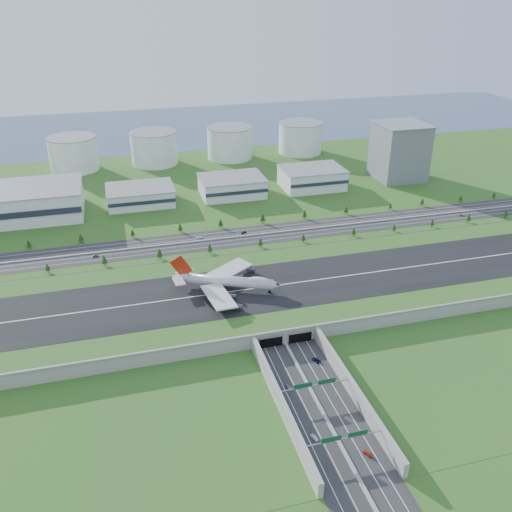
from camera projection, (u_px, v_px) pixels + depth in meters
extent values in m
plane|color=#265019|center=(261.00, 299.00, 343.34)|extent=(1200.00, 1200.00, 0.00)
cube|color=gray|center=(261.00, 293.00, 341.54)|extent=(520.00, 100.00, 8.00)
cube|color=#2A5D1F|center=(261.00, 288.00, 339.71)|extent=(520.00, 100.00, 0.16)
cube|color=black|center=(261.00, 287.00, 339.65)|extent=(520.00, 58.00, 0.12)
cube|color=silver|center=(261.00, 287.00, 339.61)|extent=(520.00, 0.90, 0.02)
cube|color=gray|center=(285.00, 330.00, 296.89)|extent=(520.00, 1.20, 1.20)
cube|color=#28282B|center=(326.00, 419.00, 248.48)|extent=(34.00, 120.00, 0.12)
cube|color=gray|center=(326.00, 418.00, 248.30)|extent=(1.60, 120.00, 0.90)
cube|color=gray|center=(282.00, 405.00, 251.06)|extent=(2.40, 100.00, 8.00)
cube|color=gray|center=(354.00, 391.00, 259.60)|extent=(2.40, 100.00, 8.00)
cube|color=black|center=(271.00, 342.00, 296.63)|extent=(13.00, 1.20, 6.00)
cube|color=black|center=(300.00, 337.00, 300.62)|extent=(13.00, 1.20, 6.00)
cylinder|color=gray|center=(277.00, 399.00, 255.40)|extent=(0.70, 0.70, 7.00)
cylinder|color=gray|center=(351.00, 385.00, 264.33)|extent=(0.70, 0.70, 7.00)
cube|color=gray|center=(315.00, 385.00, 258.20)|extent=(38.00, 0.50, 0.50)
cube|color=#0C4C23|center=(303.00, 385.00, 256.08)|extent=(9.00, 0.30, 2.40)
cube|color=#0C4C23|center=(327.00, 381.00, 258.90)|extent=(9.00, 0.30, 2.40)
cylinder|color=gray|center=(302.00, 454.00, 225.23)|extent=(0.70, 0.70, 7.00)
cylinder|color=gray|center=(384.00, 436.00, 234.15)|extent=(0.70, 0.70, 7.00)
cube|color=gray|center=(344.00, 439.00, 228.03)|extent=(38.00, 0.50, 0.50)
cube|color=#0C4C23|center=(331.00, 439.00, 225.91)|extent=(9.00, 0.30, 2.40)
cube|color=#0C4C23|center=(358.00, 433.00, 228.72)|extent=(9.00, 0.30, 2.40)
cube|color=#28282B|center=(228.00, 238.00, 425.22)|extent=(560.00, 36.00, 0.12)
cylinder|color=#3D2819|center=(48.00, 271.00, 374.58)|extent=(0.50, 0.50, 2.31)
cone|color=#17340E|center=(47.00, 267.00, 373.26)|extent=(3.59, 3.59, 4.62)
cylinder|color=#3D2819|center=(105.00, 264.00, 383.46)|extent=(0.50, 0.50, 2.69)
cone|color=#17340E|center=(104.00, 259.00, 381.91)|extent=(4.18, 4.18, 5.38)
cylinder|color=#3D2819|center=(160.00, 257.00, 392.53)|extent=(0.50, 0.50, 2.90)
cone|color=#17340E|center=(159.00, 253.00, 390.87)|extent=(4.52, 4.52, 5.81)
cylinder|color=#3D2819|center=(210.00, 251.00, 401.26)|extent=(0.50, 0.50, 2.60)
cone|color=#17340E|center=(210.00, 247.00, 399.76)|extent=(4.05, 4.05, 5.21)
cylinder|color=#3D2819|center=(260.00, 245.00, 410.38)|extent=(0.50, 0.50, 2.68)
cone|color=#17340E|center=(260.00, 241.00, 408.84)|extent=(4.17, 4.17, 5.37)
cylinder|color=#3D2819|center=(303.00, 241.00, 418.56)|extent=(0.50, 0.50, 2.35)
cone|color=#17340E|center=(303.00, 237.00, 417.21)|extent=(3.66, 3.66, 4.70)
cylinder|color=#3D2819|center=(353.00, 235.00, 428.39)|extent=(0.50, 0.50, 2.50)
cone|color=#17340E|center=(354.00, 231.00, 426.96)|extent=(3.89, 3.89, 5.01)
cylinder|color=#3D2819|center=(394.00, 230.00, 436.80)|extent=(0.50, 0.50, 2.15)
cone|color=#17340E|center=(394.00, 227.00, 435.57)|extent=(3.34, 3.34, 4.30)
cylinder|color=#3D2819|center=(432.00, 225.00, 444.83)|extent=(0.50, 0.50, 2.46)
cone|color=#17340E|center=(432.00, 222.00, 443.42)|extent=(3.83, 3.83, 4.93)
cylinder|color=#3D2819|center=(468.00, 221.00, 452.77)|extent=(0.50, 0.50, 2.80)
cone|color=#17340E|center=(469.00, 217.00, 451.16)|extent=(4.35, 4.35, 5.59)
cylinder|color=#3D2819|center=(505.00, 217.00, 461.36)|extent=(0.50, 0.50, 2.65)
cone|color=#17340E|center=(506.00, 213.00, 459.84)|extent=(4.12, 4.12, 5.29)
cylinder|color=#3D2819|center=(29.00, 247.00, 408.66)|extent=(0.50, 0.50, 2.36)
cone|color=#17340E|center=(28.00, 243.00, 407.30)|extent=(3.66, 3.66, 4.71)
cylinder|color=#3D2819|center=(81.00, 241.00, 417.52)|extent=(0.50, 0.50, 2.54)
cone|color=#17340E|center=(81.00, 237.00, 416.07)|extent=(3.95, 3.95, 5.08)
cylinder|color=#3D2819|center=(133.00, 236.00, 426.73)|extent=(0.50, 0.50, 2.31)
cone|color=#17340E|center=(132.00, 232.00, 425.41)|extent=(3.60, 3.60, 4.63)
cylinder|color=#3D2819|center=(180.00, 230.00, 435.53)|extent=(0.50, 0.50, 2.49)
cone|color=#17340E|center=(180.00, 227.00, 434.11)|extent=(3.87, 3.87, 4.97)
cylinder|color=#3D2819|center=(221.00, 226.00, 443.26)|extent=(0.50, 0.50, 2.69)
cone|color=#17340E|center=(220.00, 222.00, 441.72)|extent=(4.18, 4.18, 5.37)
cylinder|color=#3D2819|center=(263.00, 221.00, 451.59)|extent=(0.50, 0.50, 3.00)
cone|color=#17340E|center=(263.00, 217.00, 449.87)|extent=(4.66, 4.66, 5.99)
cylinder|color=#3D2819|center=(304.00, 217.00, 460.36)|extent=(0.50, 0.50, 2.69)
cone|color=#17340E|center=(305.00, 213.00, 458.82)|extent=(4.19, 4.19, 5.38)
cylinder|color=#3D2819|center=(346.00, 213.00, 469.34)|extent=(0.50, 0.50, 2.55)
cone|color=#17340E|center=(346.00, 209.00, 467.87)|extent=(3.97, 3.97, 5.11)
cylinder|color=#3D2819|center=(390.00, 208.00, 479.42)|extent=(0.50, 0.50, 2.04)
cone|color=#17340E|center=(390.00, 205.00, 478.25)|extent=(3.17, 3.17, 4.07)
cylinder|color=#3D2819|center=(422.00, 205.00, 486.67)|extent=(0.50, 0.50, 2.54)
cone|color=#17340E|center=(422.00, 201.00, 485.22)|extent=(3.95, 3.95, 5.08)
cylinder|color=#3D2819|center=(460.00, 201.00, 496.10)|extent=(0.50, 0.50, 2.14)
cone|color=#17340E|center=(461.00, 198.00, 494.87)|extent=(3.32, 3.32, 4.27)
cylinder|color=#3D2819|center=(494.00, 197.00, 504.45)|extent=(0.50, 0.50, 2.05)
cone|color=#17340E|center=(494.00, 194.00, 503.27)|extent=(3.18, 3.18, 4.09)
cube|color=silver|center=(8.00, 204.00, 457.31)|extent=(120.00, 60.00, 25.00)
cube|color=silver|center=(140.00, 196.00, 489.69)|extent=(58.00, 42.00, 15.00)
cube|color=silver|center=(232.00, 186.00, 509.20)|extent=(58.00, 42.00, 17.00)
cube|color=silver|center=(312.00, 178.00, 527.53)|extent=(58.00, 42.00, 19.00)
cube|color=slate|center=(399.00, 152.00, 546.07)|extent=(46.00, 46.00, 55.00)
cylinder|color=silver|center=(73.00, 154.00, 574.57)|extent=(50.00, 50.00, 35.00)
cylinder|color=silver|center=(154.00, 148.00, 594.53)|extent=(50.00, 50.00, 35.00)
cylinder|color=silver|center=(230.00, 143.00, 614.49)|extent=(50.00, 50.00, 35.00)
cylinder|color=silver|center=(300.00, 138.00, 634.44)|extent=(50.00, 50.00, 35.00)
cube|color=#3E5576|center=(168.00, 127.00, 757.16)|extent=(1200.00, 260.00, 0.06)
cylinder|color=silver|center=(228.00, 281.00, 334.82)|extent=(54.32, 28.97, 6.47)
cone|color=silver|center=(276.00, 285.00, 330.67)|extent=(10.02, 9.20, 6.47)
cone|color=silver|center=(180.00, 277.00, 338.79)|extent=(11.86, 10.03, 6.47)
ellipsoid|color=silver|center=(258.00, 280.00, 331.14)|extent=(14.65, 10.22, 3.98)
cube|color=silver|center=(219.00, 296.00, 320.38)|extent=(17.23, 31.85, 1.60)
cube|color=silver|center=(230.00, 269.00, 350.72)|extent=(32.50, 27.85, 1.60)
cylinder|color=#38383D|center=(232.00, 296.00, 324.91)|extent=(6.03, 4.91, 3.03)
cylinder|color=#38383D|center=(238.00, 307.00, 314.28)|extent=(6.03, 4.91, 3.03)
cylinder|color=#38383D|center=(239.00, 277.00, 346.32)|extent=(6.03, 4.91, 3.03)
cylinder|color=#38383D|center=(251.00, 270.00, 355.33)|extent=(6.03, 4.91, 3.03)
cube|color=silver|center=(179.00, 281.00, 332.49)|extent=(7.18, 11.69, 0.61)
cube|color=silver|center=(185.00, 271.00, 344.09)|extent=(12.56, 11.43, 0.61)
cube|color=#A5220B|center=(181.00, 266.00, 335.21)|extent=(13.53, 6.70, 15.15)
cylinder|color=black|center=(269.00, 292.00, 333.63)|extent=(1.92, 0.71, 1.92)
cylinder|color=black|center=(220.00, 291.00, 334.90)|extent=(1.92, 0.71, 1.92)
cylinder|color=black|center=(223.00, 286.00, 340.61)|extent=(1.92, 0.71, 1.92)
cylinder|color=black|center=(211.00, 290.00, 335.73)|extent=(1.92, 0.71, 1.92)
cylinder|color=black|center=(213.00, 285.00, 341.44)|extent=(1.92, 0.71, 1.92)
imported|color=#B6B5BA|center=(288.00, 387.00, 266.90)|extent=(2.75, 4.41, 1.40)
imported|color=silver|center=(314.00, 437.00, 237.06)|extent=(2.85, 4.54, 1.41)
imported|color=#0E0A36|center=(316.00, 360.00, 285.92)|extent=(4.01, 5.67, 1.43)
imported|color=#B13510|center=(368.00, 453.00, 229.08)|extent=(3.61, 5.00, 1.34)
imported|color=slate|center=(95.00, 256.00, 396.01)|extent=(4.69, 2.84, 1.49)
imported|color=black|center=(243.00, 232.00, 433.01)|extent=(4.68, 2.57, 1.46)
imported|color=silver|center=(462.00, 215.00, 466.19)|extent=(5.86, 4.26, 1.48)
imported|color=white|center=(199.00, 237.00, 424.72)|extent=(5.38, 3.64, 1.45)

